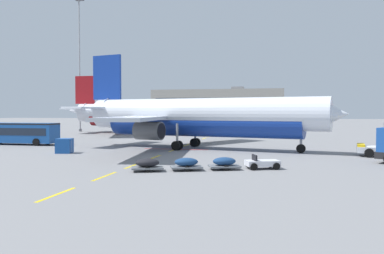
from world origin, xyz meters
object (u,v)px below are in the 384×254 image
at_px(airliner_mid_left, 144,114).
at_px(baggage_train, 206,163).
at_px(apron_shuttle_bus, 16,132).
at_px(uld_cargo_container, 64,146).
at_px(apron_light_mast_near, 79,51).
at_px(airliner_foreground, 197,117).

distance_m(airliner_mid_left, baggage_train, 54.55).
relative_size(airliner_mid_left, baggage_train, 3.08).
height_order(apron_shuttle_bus, uld_cargo_container, apron_shuttle_bus).
xyz_separation_m(baggage_train, apron_light_mast_near, (-38.66, 54.23, 17.97)).
xyz_separation_m(apron_shuttle_bus, baggage_train, (29.82, -18.50, -1.22)).
bearing_deg(apron_light_mast_near, airliner_foreground, -46.75).
bearing_deg(baggage_train, airliner_foreground, 103.15).
height_order(airliner_mid_left, uld_cargo_container, airliner_mid_left).
xyz_separation_m(uld_cargo_container, apron_light_mast_near, (-21.29, 44.78, 17.70)).
bearing_deg(apron_light_mast_near, airliner_mid_left, -14.51).
distance_m(airliner_foreground, apron_light_mast_near, 52.52).
xyz_separation_m(airliner_mid_left, apron_light_mast_near, (-16.84, 4.36, 14.52)).
height_order(airliner_foreground, uld_cargo_container, airliner_foreground).
bearing_deg(airliner_mid_left, uld_cargo_container, -83.72).
height_order(baggage_train, apron_light_mast_near, apron_light_mast_near).
bearing_deg(uld_cargo_container, apron_shuttle_bus, 143.99).
height_order(airliner_mid_left, apron_shuttle_bus, airliner_mid_left).
bearing_deg(airliner_mid_left, airliner_foreground, -61.30).
bearing_deg(baggage_train, uld_cargo_container, 151.45).
distance_m(airliner_mid_left, uld_cargo_container, 40.79).
bearing_deg(baggage_train, apron_shuttle_bus, 148.19).
distance_m(uld_cargo_container, apron_light_mast_near, 52.65).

